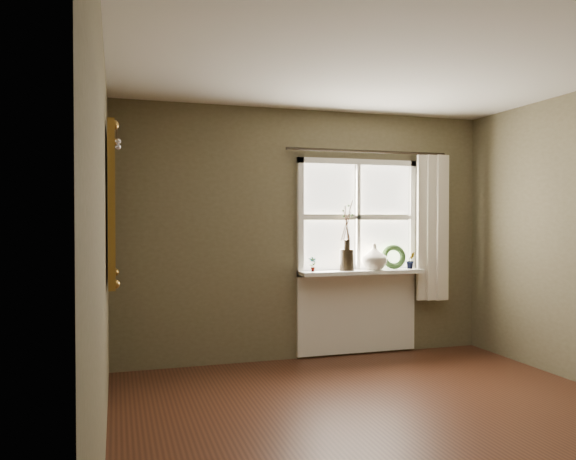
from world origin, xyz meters
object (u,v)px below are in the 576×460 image
(cream_vase, at_px, (375,257))
(wreath, at_px, (394,259))
(gilt_mirror, at_px, (111,206))
(dark_jug, at_px, (347,260))

(cream_vase, height_order, wreath, cream_vase)
(wreath, bearing_deg, cream_vase, -158.50)
(gilt_mirror, bearing_deg, dark_jug, 19.40)
(cream_vase, bearing_deg, dark_jug, 180.00)
(wreath, distance_m, gilt_mirror, 3.08)
(gilt_mirror, bearing_deg, wreath, 16.56)
(wreath, bearing_deg, gilt_mirror, -151.16)
(cream_vase, height_order, gilt_mirror, gilt_mirror)
(dark_jug, height_order, wreath, wreath)
(dark_jug, height_order, gilt_mirror, gilt_mirror)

